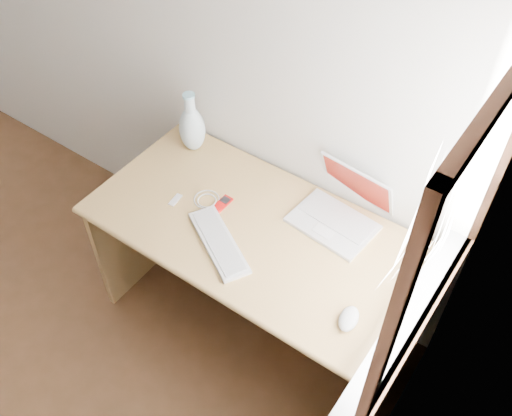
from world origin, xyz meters
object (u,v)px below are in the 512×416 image
Objects in this scene: desk at (267,247)px; laptop at (339,210)px; vase at (192,128)px; external_keyboard at (219,242)px.

laptop is at bearing 32.16° from desk.
laptop is 1.17× the size of vase.
external_keyboard is at bearing -107.12° from desk.
vase reaches higher than external_keyboard.
external_keyboard is (-0.32, -0.39, -0.04)m from laptop.
vase reaches higher than desk.
laptop is 0.77m from vase.
laptop is 0.51m from external_keyboard.
laptop is 0.92× the size of external_keyboard.
desk is 0.64m from vase.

